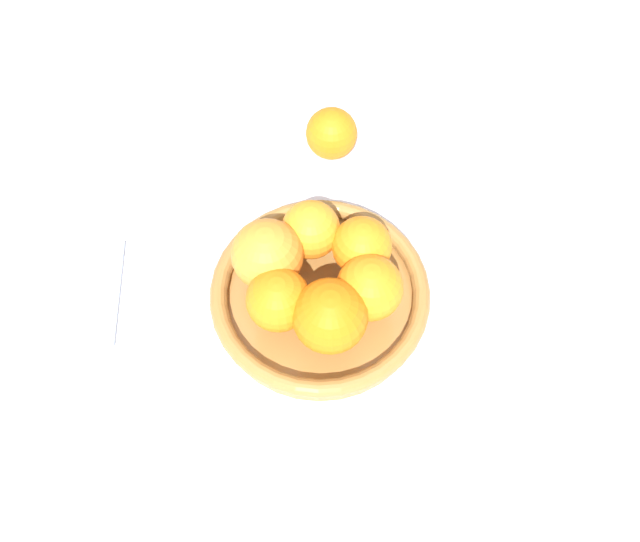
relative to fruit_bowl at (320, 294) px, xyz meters
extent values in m
plane|color=silver|center=(0.00, 0.00, -0.02)|extent=(4.00, 4.00, 0.00)
cylinder|color=#A57238|center=(0.00, 0.00, -0.01)|extent=(0.24, 0.24, 0.02)
torus|color=#A57238|center=(0.00, 0.00, 0.01)|extent=(0.25, 0.25, 0.02)
sphere|color=orange|center=(0.05, -0.01, 0.05)|extent=(0.07, 0.07, 0.07)
sphere|color=orange|center=(0.04, 0.04, 0.05)|extent=(0.07, 0.07, 0.07)
sphere|color=orange|center=(-0.02, 0.05, 0.05)|extent=(0.07, 0.07, 0.07)
sphere|color=orange|center=(-0.06, 0.01, 0.06)|extent=(0.08, 0.08, 0.08)
sphere|color=orange|center=(-0.04, -0.04, 0.05)|extent=(0.07, 0.07, 0.07)
sphere|color=orange|center=(0.02, -0.05, 0.06)|extent=(0.08, 0.08, 0.08)
sphere|color=orange|center=(-0.03, 0.22, 0.01)|extent=(0.07, 0.07, 0.07)
cube|color=silver|center=(-0.30, -0.05, -0.01)|extent=(0.17, 0.17, 0.01)
camera|label=1|loc=(0.07, -0.32, 0.63)|focal=35.00mm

